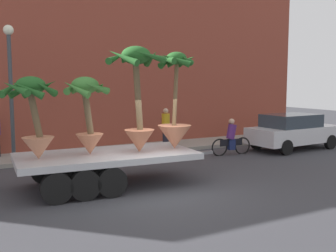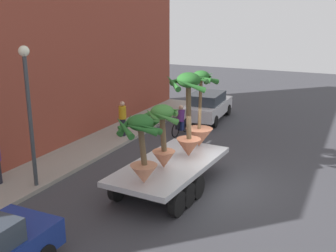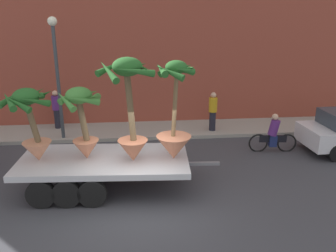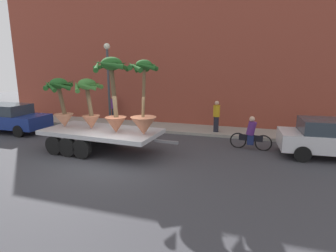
{
  "view_description": "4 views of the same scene",
  "coord_description": "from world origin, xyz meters",
  "px_view_note": "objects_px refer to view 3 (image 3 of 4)",
  "views": [
    {
      "loc": [
        -4.84,
        -9.74,
        3.04
      ],
      "look_at": [
        1.25,
        1.58,
        1.59
      ],
      "focal_mm": 42.62,
      "sensor_mm": 36.0,
      "label": 1
    },
    {
      "loc": [
        -13.12,
        -4.59,
        6.09
      ],
      "look_at": [
        0.43,
        1.83,
        1.83
      ],
      "focal_mm": 44.05,
      "sensor_mm": 36.0,
      "label": 2
    },
    {
      "loc": [
        -0.06,
        -9.01,
        5.28
      ],
      "look_at": [
        0.96,
        1.56,
        1.76
      ],
      "focal_mm": 38.21,
      "sensor_mm": 36.0,
      "label": 3
    },
    {
      "loc": [
        5.17,
        -8.86,
        3.63
      ],
      "look_at": [
        1.92,
        1.3,
        1.28
      ],
      "focal_mm": 28.66,
      "sensor_mm": 36.0,
      "label": 4
    }
  ],
  "objects_px": {
    "potted_palm_front": "(174,124)",
    "cyclist": "(273,135)",
    "potted_palm_rear": "(130,108)",
    "potted_palm_middle": "(82,120)",
    "pedestrian_near_gate": "(56,109)",
    "street_lamp": "(56,63)",
    "pedestrian_far_left": "(213,111)",
    "flatbed_trailer": "(96,165)",
    "potted_palm_extra": "(31,121)"
  },
  "relations": [
    {
      "from": "potted_palm_rear",
      "to": "pedestrian_near_gate",
      "type": "bearing_deg",
      "value": 119.33
    },
    {
      "from": "potted_palm_rear",
      "to": "street_lamp",
      "type": "bearing_deg",
      "value": 121.92
    },
    {
      "from": "flatbed_trailer",
      "to": "potted_palm_rear",
      "type": "bearing_deg",
      "value": -16.78
    },
    {
      "from": "potted_palm_rear",
      "to": "flatbed_trailer",
      "type": "bearing_deg",
      "value": 163.22
    },
    {
      "from": "street_lamp",
      "to": "potted_palm_front",
      "type": "bearing_deg",
      "value": -47.59
    },
    {
      "from": "flatbed_trailer",
      "to": "street_lamp",
      "type": "distance_m",
      "value": 5.22
    },
    {
      "from": "flatbed_trailer",
      "to": "potted_palm_rear",
      "type": "distance_m",
      "value": 2.17
    },
    {
      "from": "potted_palm_rear",
      "to": "pedestrian_near_gate",
      "type": "height_order",
      "value": "potted_palm_rear"
    },
    {
      "from": "cyclist",
      "to": "potted_palm_middle",
      "type": "bearing_deg",
      "value": -161.16
    },
    {
      "from": "potted_palm_rear",
      "to": "street_lamp",
      "type": "distance_m",
      "value": 5.42
    },
    {
      "from": "potted_palm_rear",
      "to": "potted_palm_front",
      "type": "distance_m",
      "value": 1.39
    },
    {
      "from": "pedestrian_near_gate",
      "to": "street_lamp",
      "type": "relative_size",
      "value": 0.35
    },
    {
      "from": "potted_palm_front",
      "to": "street_lamp",
      "type": "height_order",
      "value": "street_lamp"
    },
    {
      "from": "potted_palm_front",
      "to": "cyclist",
      "type": "xyz_separation_m",
      "value": [
        4.1,
        2.56,
        -1.39
      ]
    },
    {
      "from": "potted_palm_middle",
      "to": "potted_palm_front",
      "type": "height_order",
      "value": "potted_palm_front"
    },
    {
      "from": "potted_palm_extra",
      "to": "pedestrian_far_left",
      "type": "relative_size",
      "value": 1.28
    },
    {
      "from": "potted_palm_front",
      "to": "pedestrian_near_gate",
      "type": "xyz_separation_m",
      "value": [
        -4.58,
        5.82,
        -1.02
      ]
    },
    {
      "from": "potted_palm_extra",
      "to": "pedestrian_far_left",
      "type": "height_order",
      "value": "potted_palm_extra"
    },
    {
      "from": "potted_palm_middle",
      "to": "pedestrian_far_left",
      "type": "relative_size",
      "value": 1.28
    },
    {
      "from": "potted_palm_rear",
      "to": "cyclist",
      "type": "distance_m",
      "value": 6.28
    },
    {
      "from": "pedestrian_near_gate",
      "to": "potted_palm_rear",
      "type": "bearing_deg",
      "value": -60.67
    },
    {
      "from": "potted_palm_front",
      "to": "pedestrian_near_gate",
      "type": "distance_m",
      "value": 7.48
    },
    {
      "from": "potted_palm_rear",
      "to": "cyclist",
      "type": "relative_size",
      "value": 1.66
    },
    {
      "from": "pedestrian_far_left",
      "to": "potted_palm_middle",
      "type": "bearing_deg",
      "value": -136.92
    },
    {
      "from": "potted_palm_front",
      "to": "street_lamp",
      "type": "distance_m",
      "value": 6.21
    },
    {
      "from": "potted_palm_extra",
      "to": "potted_palm_middle",
      "type": "bearing_deg",
      "value": -0.45
    },
    {
      "from": "potted_palm_rear",
      "to": "potted_palm_middle",
      "type": "xyz_separation_m",
      "value": [
        -1.38,
        0.32,
        -0.42
      ]
    },
    {
      "from": "potted_palm_front",
      "to": "pedestrian_near_gate",
      "type": "bearing_deg",
      "value": 128.17
    },
    {
      "from": "flatbed_trailer",
      "to": "pedestrian_near_gate",
      "type": "height_order",
      "value": "pedestrian_near_gate"
    },
    {
      "from": "pedestrian_near_gate",
      "to": "pedestrian_far_left",
      "type": "xyz_separation_m",
      "value": [
        6.82,
        -0.99,
        0.0
      ]
    },
    {
      "from": "potted_palm_middle",
      "to": "pedestrian_far_left",
      "type": "xyz_separation_m",
      "value": [
        4.89,
        4.57,
        -1.15
      ]
    },
    {
      "from": "potted_palm_front",
      "to": "street_lamp",
      "type": "xyz_separation_m",
      "value": [
        -4.12,
        4.51,
        1.17
      ]
    },
    {
      "from": "potted_palm_front",
      "to": "pedestrian_far_left",
      "type": "height_order",
      "value": "potted_palm_front"
    },
    {
      "from": "potted_palm_rear",
      "to": "potted_palm_middle",
      "type": "bearing_deg",
      "value": 167.04
    },
    {
      "from": "pedestrian_near_gate",
      "to": "pedestrian_far_left",
      "type": "distance_m",
      "value": 6.89
    },
    {
      "from": "potted_palm_rear",
      "to": "pedestrian_far_left",
      "type": "relative_size",
      "value": 1.78
    },
    {
      "from": "potted_palm_extra",
      "to": "street_lamp",
      "type": "bearing_deg",
      "value": 90.4
    },
    {
      "from": "flatbed_trailer",
      "to": "cyclist",
      "type": "relative_size",
      "value": 3.33
    },
    {
      "from": "potted_palm_rear",
      "to": "pedestrian_near_gate",
      "type": "distance_m",
      "value": 6.93
    },
    {
      "from": "potted_palm_rear",
      "to": "pedestrian_far_left",
      "type": "bearing_deg",
      "value": 54.32
    },
    {
      "from": "potted_palm_rear",
      "to": "pedestrian_far_left",
      "type": "xyz_separation_m",
      "value": [
        3.51,
        4.89,
        -1.56
      ]
    },
    {
      "from": "flatbed_trailer",
      "to": "cyclist",
      "type": "bearing_deg",
      "value": 19.61
    },
    {
      "from": "potted_palm_extra",
      "to": "pedestrian_far_left",
      "type": "distance_m",
      "value": 7.88
    },
    {
      "from": "flatbed_trailer",
      "to": "pedestrian_far_left",
      "type": "distance_m",
      "value": 6.48
    },
    {
      "from": "potted_palm_rear",
      "to": "street_lamp",
      "type": "height_order",
      "value": "street_lamp"
    },
    {
      "from": "flatbed_trailer",
      "to": "street_lamp",
      "type": "height_order",
      "value": "street_lamp"
    },
    {
      "from": "potted_palm_front",
      "to": "pedestrian_near_gate",
      "type": "relative_size",
      "value": 1.72
    },
    {
      "from": "potted_palm_rear",
      "to": "potted_palm_middle",
      "type": "height_order",
      "value": "potted_palm_rear"
    },
    {
      "from": "potted_palm_rear",
      "to": "potted_palm_front",
      "type": "bearing_deg",
      "value": 2.72
    },
    {
      "from": "pedestrian_near_gate",
      "to": "street_lamp",
      "type": "xyz_separation_m",
      "value": [
        0.46,
        -1.32,
        2.19
      ]
    }
  ]
}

